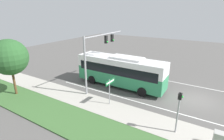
{
  "coord_description": "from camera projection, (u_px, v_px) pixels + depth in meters",
  "views": [
    {
      "loc": [
        -18.15,
        -0.8,
        8.65
      ],
      "look_at": [
        -1.27,
        9.49,
        1.91
      ],
      "focal_mm": 28.0,
      "sensor_mm": 36.0,
      "label": 1
    }
  ],
  "objects": [
    {
      "name": "ground_plane",
      "position": [
        198.0,
        100.0,
        17.85
      ],
      "size": [
        80.0,
        80.0,
        0.0
      ],
      "primitive_type": "plane",
      "color": "#565451"
    },
    {
      "name": "sidewalk",
      "position": [
        187.0,
        134.0,
        12.82
      ],
      "size": [
        2.8,
        80.0,
        0.12
      ],
      "color": "#ADA89E",
      "rests_on": "ground_plane"
    },
    {
      "name": "lane_divider_near",
      "position": [
        192.0,
        117.0,
        14.94
      ],
      "size": [
        0.14,
        30.0,
        0.01
      ],
      "color": "silver",
      "rests_on": "ground_plane"
    },
    {
      "name": "lane_divider_far",
      "position": [
        201.0,
        87.0,
        20.76
      ],
      "size": [
        0.14,
        30.0,
        0.01
      ],
      "color": "silver",
      "rests_on": "ground_plane"
    },
    {
      "name": "bus",
      "position": [
        120.0,
        70.0,
        20.54
      ],
      "size": [
        2.71,
        10.68,
        3.72
      ],
      "color": "#2D8956",
      "rests_on": "ground_plane"
    },
    {
      "name": "signal_gantry",
      "position": [
        98.0,
        49.0,
        19.29
      ],
      "size": [
        7.48,
        0.41,
        6.34
      ],
      "color": "#939399",
      "rests_on": "ground_plane"
    },
    {
      "name": "pedestrian_signal",
      "position": [
        179.0,
        107.0,
        12.27
      ],
      "size": [
        0.28,
        0.34,
        3.29
      ],
      "color": "#939399",
      "rests_on": "ground_plane"
    },
    {
      "name": "street_sign",
      "position": [
        110.0,
        86.0,
        16.34
      ],
      "size": [
        1.52,
        0.08,
        2.65
      ],
      "color": "#939399",
      "rests_on": "ground_plane"
    },
    {
      "name": "utility_cabinet",
      "position": [
        218.0,
        139.0,
        11.42
      ],
      "size": [
        0.57,
        0.62,
        1.08
      ],
      "color": "#A8A8A3",
      "rests_on": "sidewalk"
    },
    {
      "name": "roadside_tree",
      "position": [
        9.0,
        57.0,
        17.66
      ],
      "size": [
        3.68,
        3.68,
        5.92
      ],
      "color": "brown",
      "rests_on": "grass_verge"
    }
  ]
}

